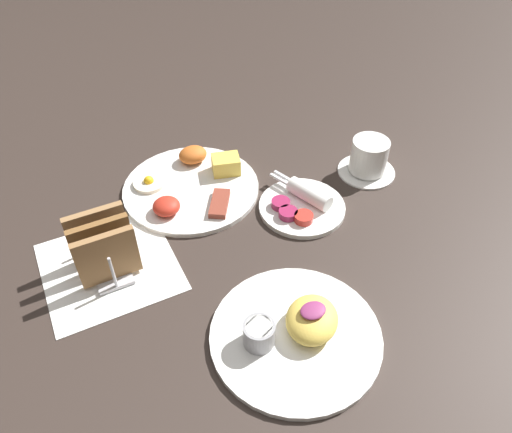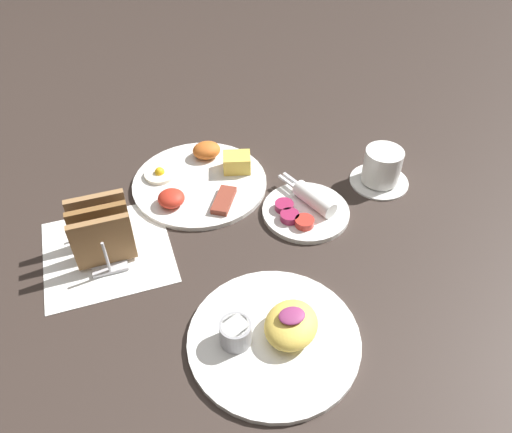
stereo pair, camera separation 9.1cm
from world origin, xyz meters
name	(u,v)px [view 1 (the left image)]	position (x,y,z in m)	size (l,w,h in m)	color
ground_plane	(239,251)	(0.00, 0.00, 0.00)	(3.00, 3.00, 0.00)	#332823
napkin_flat	(109,266)	(-0.22, 0.07, 0.00)	(0.22, 0.22, 0.00)	white
plate_breakfast	(192,184)	(-0.01, 0.20, 0.01)	(0.27, 0.27, 0.05)	white
plate_condiments	(302,205)	(0.16, 0.05, 0.01)	(0.17, 0.18, 0.04)	white
plate_foreground	(298,331)	(0.00, -0.20, 0.01)	(0.26, 0.26, 0.06)	white
toast_rack	(103,247)	(-0.22, 0.07, 0.05)	(0.10, 0.12, 0.10)	#B7B7BC
coffee_cup	(369,158)	(0.34, 0.09, 0.04)	(0.12, 0.12, 0.08)	white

